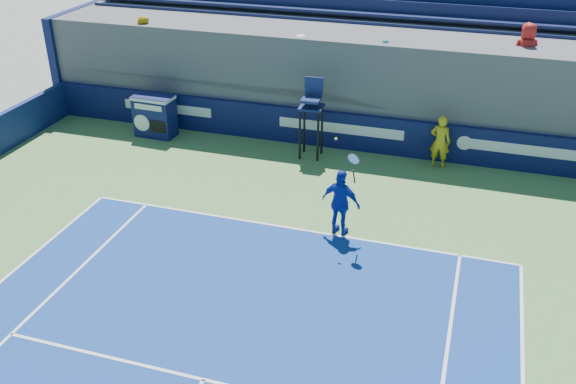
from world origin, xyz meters
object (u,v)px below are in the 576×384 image
(ball_person, at_px, (440,142))
(umpire_chair, at_px, (312,110))
(match_clock, at_px, (155,115))
(tennis_player, at_px, (341,203))

(ball_person, xyz_separation_m, umpire_chair, (-3.85, -0.39, 0.70))
(ball_person, relative_size, match_clock, 1.16)
(match_clock, bearing_deg, ball_person, 2.24)
(match_clock, distance_m, tennis_player, 8.41)
(ball_person, xyz_separation_m, match_clock, (-9.20, -0.36, -0.08))
(tennis_player, bearing_deg, umpire_chair, 114.49)
(ball_person, distance_m, tennis_player, 4.98)
(ball_person, relative_size, tennis_player, 0.63)
(ball_person, distance_m, umpire_chair, 3.93)
(match_clock, bearing_deg, umpire_chair, -0.28)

